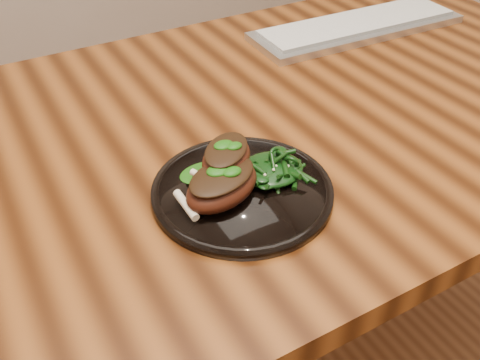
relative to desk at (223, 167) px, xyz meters
name	(u,v)px	position (x,y,z in m)	size (l,w,h in m)	color
desk	(223,167)	(0.00, 0.00, 0.00)	(1.60, 0.80, 0.75)	black
plate	(242,191)	(-0.06, -0.17, 0.09)	(0.24, 0.24, 0.01)	black
lamb_chop_front	(222,185)	(-0.09, -0.18, 0.12)	(0.13, 0.11, 0.05)	#3E170C
lamb_chop_back	(226,157)	(-0.07, -0.14, 0.14)	(0.11, 0.11, 0.04)	#3E170C
herb_smear	(204,172)	(-0.09, -0.12, 0.10)	(0.07, 0.05, 0.00)	#0C4106
greens_heap	(271,166)	(-0.01, -0.16, 0.11)	(0.09, 0.08, 0.03)	black
keyboard	(357,26)	(0.43, 0.19, 0.09)	(0.48, 0.16, 0.02)	silver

